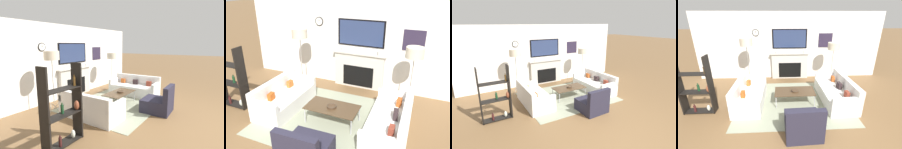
# 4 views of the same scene
# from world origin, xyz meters

# --- Properties ---
(fireplace_wall) EXTENTS (7.60, 0.28, 2.70)m
(fireplace_wall) POSITION_xyz_m (0.00, 4.76, 1.23)
(fireplace_wall) COLOR white
(fireplace_wall) RESTS_ON ground_plane
(area_rug) EXTENTS (3.33, 2.67, 0.01)m
(area_rug) POSITION_xyz_m (0.00, 2.73, 0.01)
(area_rug) COLOR #969C83
(area_rug) RESTS_ON ground_plane
(couch_left) EXTENTS (0.81, 1.74, 0.74)m
(couch_left) POSITION_xyz_m (-1.35, 2.73, 0.27)
(couch_left) COLOR white
(couch_left) RESTS_ON ground_plane
(couch_right) EXTENTS (0.89, 1.90, 0.75)m
(couch_right) POSITION_xyz_m (1.36, 2.73, 0.27)
(couch_right) COLOR white
(couch_right) RESTS_ON ground_plane
(armchair) EXTENTS (0.84, 0.84, 0.82)m
(armchair) POSITION_xyz_m (0.11, 1.31, 0.26)
(armchair) COLOR #252434
(armchair) RESTS_ON ground_plane
(coffee_table) EXTENTS (1.21, 0.64, 0.40)m
(coffee_table) POSITION_xyz_m (0.04, 2.64, 0.38)
(coffee_table) COLOR #4C3823
(coffee_table) RESTS_ON ground_plane
(decorative_bowl) EXTENTS (0.22, 0.22, 0.06)m
(decorative_bowl) POSITION_xyz_m (0.04, 2.60, 0.44)
(decorative_bowl) COLOR #46311F
(decorative_bowl) RESTS_ON coffee_table
(floor_lamp_left) EXTENTS (0.44, 0.44, 1.82)m
(floor_lamp_left) POSITION_xyz_m (-1.57, 3.96, 1.66)
(floor_lamp_left) COLOR #9E998E
(floor_lamp_left) RESTS_ON ground_plane
(floor_lamp_right) EXTENTS (0.43, 0.43, 1.64)m
(floor_lamp_right) POSITION_xyz_m (1.57, 3.96, 1.48)
(floor_lamp_right) COLOR #9E998E
(floor_lamp_right) RESTS_ON ground_plane
(shelf_unit) EXTENTS (0.85, 0.28, 1.63)m
(shelf_unit) POSITION_xyz_m (-2.62, 2.32, 0.73)
(shelf_unit) COLOR black
(shelf_unit) RESTS_ON ground_plane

